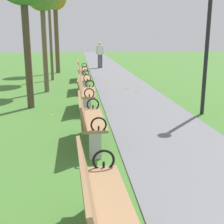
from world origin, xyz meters
TOP-DOWN VIEW (x-y plane):
  - paved_walkway at (1.12, 18.00)m, footprint 2.24×44.00m
  - park_bench_2 at (-0.50, 2.93)m, footprint 0.54×1.62m
  - park_bench_3 at (-0.50, 5.89)m, footprint 0.49×1.60m
  - park_bench_4 at (-0.50, 8.70)m, footprint 0.55×1.62m
  - park_bench_5 at (-0.50, 11.57)m, footprint 0.48×1.60m
  - park_bench_6 at (-0.50, 14.54)m, footprint 0.48×1.60m
  - tree_5 at (-1.81, 17.47)m, footprint 1.25×1.25m
  - pedestrian_walking at (0.73, 19.84)m, footprint 0.53×0.25m
  - lamp_post at (2.54, 7.79)m, footprint 0.28×0.28m
  - scattered_leaves at (-0.38, 7.82)m, footprint 3.75×18.60m

SIDE VIEW (x-z plane):
  - paved_walkway at x=1.12m, z-range 0.00..0.02m
  - scattered_leaves at x=-0.38m, z-range 0.00..0.02m
  - park_bench_2 at x=-0.50m, z-range 0.04..0.93m
  - park_bench_3 at x=-0.50m, z-range 0.04..0.93m
  - park_bench_4 at x=-0.50m, z-range 0.04..0.93m
  - park_bench_5 at x=-0.50m, z-range 0.04..0.93m
  - park_bench_6 at x=-0.50m, z-range 0.04..0.93m
  - pedestrian_walking at x=0.73m, z-range 0.12..1.74m
  - lamp_post at x=2.54m, z-range 0.57..4.05m
  - tree_5 at x=-1.81m, z-range 1.48..6.20m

